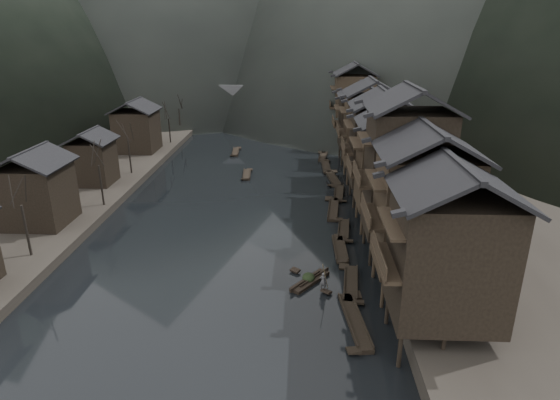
{
  "coord_description": "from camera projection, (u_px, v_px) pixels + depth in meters",
  "views": [
    {
      "loc": [
        7.51,
        -35.86,
        21.06
      ],
      "look_at": [
        5.27,
        14.16,
        2.5
      ],
      "focal_mm": 30.0,
      "sensor_mm": 36.0,
      "label": 1
    }
  ],
  "objects": [
    {
      "name": "cargo_heap",
      "position": [
        309.0,
        274.0,
        40.94
      ],
      "size": [
        1.1,
        1.44,
        0.66
      ],
      "primitive_type": "ellipsoid",
      "color": "black",
      "rests_on": "hero_sampan"
    },
    {
      "name": "midriver_boats",
      "position": [
        241.0,
        161.0,
        77.27
      ],
      "size": [
        4.93,
        19.22,
        0.45
      ],
      "color": "black",
      "rests_on": "water"
    },
    {
      "name": "hero_sampan",
      "position": [
        310.0,
        281.0,
        40.95
      ],
      "size": [
        3.69,
        4.49,
        0.44
      ],
      "color": "black",
      "rests_on": "water"
    },
    {
      "name": "left_bank",
      "position": [
        52.0,
        154.0,
        79.96
      ],
      "size": [
        40.0,
        200.0,
        1.2
      ],
      "primitive_type": "cube",
      "color": "#2D2823",
      "rests_on": "ground"
    },
    {
      "name": "left_houses",
      "position": [
        78.0,
        157.0,
        58.97
      ],
      "size": [
        8.1,
        53.2,
        8.73
      ],
      "color": "black",
      "rests_on": "left_bank"
    },
    {
      "name": "stone_bridge",
      "position": [
        268.0,
        101.0,
        106.9
      ],
      "size": [
        40.0,
        6.0,
        9.0
      ],
      "color": "#4C4C4F",
      "rests_on": "ground"
    },
    {
      "name": "boatman",
      "position": [
        323.0,
        278.0,
        39.25
      ],
      "size": [
        0.61,
        0.43,
        1.6
      ],
      "primitive_type": "imported",
      "rotation": [
        0.0,
        0.0,
        3.06
      ],
      "color": "#525254",
      "rests_on": "hero_sampan"
    },
    {
      "name": "bamboo_pole",
      "position": [
        327.0,
        251.0,
        38.34
      ],
      "size": [
        0.75,
        1.96,
        3.56
      ],
      "primitive_type": "cylinder",
      "rotation": [
        0.52,
        0.0,
        -0.34
      ],
      "color": "#8C7A51",
      "rests_on": "boatman"
    },
    {
      "name": "right_bank",
      "position": [
        467.0,
        157.0,
        76.91
      ],
      "size": [
        40.0,
        200.0,
        1.8
      ],
      "primitive_type": "cube",
      "color": "#2D2823",
      "rests_on": "ground"
    },
    {
      "name": "bare_trees",
      "position": [
        111.0,
        149.0,
        60.36
      ],
      "size": [
        3.57,
        71.72,
        7.14
      ],
      "color": "black",
      "rests_on": "left_bank"
    },
    {
      "name": "stilt_houses",
      "position": [
        383.0,
        135.0,
        55.31
      ],
      "size": [
        9.0,
        67.6,
        16.52
      ],
      "color": "black",
      "rests_on": "ground"
    },
    {
      "name": "water",
      "position": [
        213.0,
        281.0,
        41.23
      ],
      "size": [
        300.0,
        300.0,
        0.0
      ],
      "primitive_type": "plane",
      "color": "black",
      "rests_on": "ground"
    },
    {
      "name": "moored_sampans",
      "position": [
        333.0,
        198.0,
        60.8
      ],
      "size": [
        3.15,
        61.29,
        0.47
      ],
      "color": "black",
      "rests_on": "water"
    }
  ]
}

